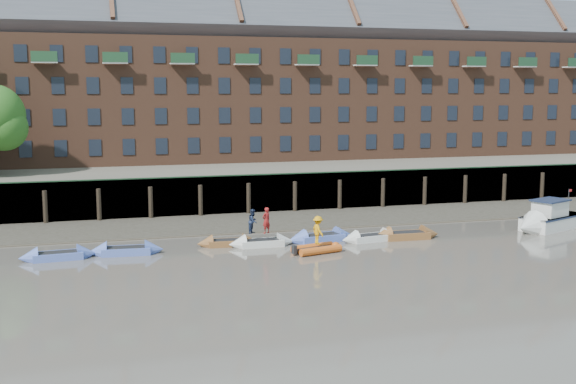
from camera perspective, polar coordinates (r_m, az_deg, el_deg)
name	(u,v)px	position (r m, az deg, el deg)	size (l,w,h in m)	color
ground	(370,279)	(40.19, 6.54, -6.81)	(220.00, 220.00, 0.00)	#605A52
foreshore	(284,221)	(56.84, -0.33, -2.31)	(110.00, 8.00, 0.50)	#3D382F
mud_band	(296,229)	(53.63, 0.64, -2.95)	(110.00, 1.60, 0.10)	#4C4336
river_wall	(270,193)	(60.76, -1.42, -0.10)	(110.00, 1.23, 3.30)	#2D2A26
bank_terrace	(237,175)	(73.92, -4.03, 1.38)	(110.00, 28.00, 3.20)	#5E594D
apartment_terrace	(234,64)	(74.41, -4.27, 10.08)	(80.60, 15.56, 20.98)	brown
rowboat_0	(58,256)	(46.40, -17.73, -4.82)	(4.67, 1.71, 1.33)	#516AC3
rowboat_1	(126,251)	(46.66, -12.68, -4.54)	(4.74, 1.66, 1.35)	#516AC3
rowboat_2	(228,243)	(48.16, -4.78, -4.01)	(4.14, 1.37, 1.19)	brown
rowboat_3	(262,243)	(47.89, -2.10, -4.03)	(4.43, 1.29, 1.29)	silver
rowboat_4	(321,238)	(49.41, 2.61, -3.63)	(5.06, 2.15, 1.42)	#516AC3
rowboat_5	(370,238)	(49.80, 6.54, -3.61)	(4.51, 1.88, 1.27)	silver
rowboat_6	(406,235)	(50.83, 9.32, -3.39)	(4.89, 1.55, 1.41)	brown
rib_tender	(318,249)	(46.13, 2.40, -4.49)	(3.34, 2.23, 0.56)	#CA5719
motor_launch	(544,221)	(56.29, 19.58, -2.14)	(7.24, 4.76, 2.85)	silver
person_rower_a	(266,220)	(47.60, -1.73, -2.25)	(0.64, 0.42, 1.74)	maroon
person_rower_b	(253,221)	(47.65, -2.78, -2.32)	(0.79, 0.62, 1.63)	#19233F
person_rib_crew	(318,230)	(45.90, 2.39, -3.03)	(1.17, 0.67, 1.82)	orange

